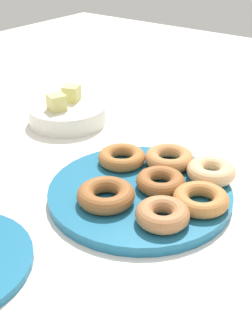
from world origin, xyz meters
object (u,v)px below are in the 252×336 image
donut_0 (160,181)px  melon_chunk_left (57,102)px  donut_1 (106,195)px  donut_plate (140,193)px  donut_6 (211,171)px  fruit_bowl (67,114)px  donut_5 (169,158)px  melon_chunk_right (71,93)px  donut_2 (201,199)px  donut_3 (122,157)px  donut_4 (162,214)px

donut_0 → melon_chunk_left: melon_chunk_left is taller
donut_1 → melon_chunk_left: size_ratio=2.64×
donut_plate → donut_6: (0.10, -0.08, 0.02)m
donut_1 → melon_chunk_left: 0.36m
fruit_bowl → melon_chunk_left: size_ratio=5.01×
donut_5 → melon_chunk_right: (0.09, 0.33, 0.03)m
melon_chunk_left → donut_5: bearing=-94.6°
fruit_bowl → donut_1: bearing=-126.9°
donut_2 → donut_3: same height
donut_5 → donut_0: bearing=-157.9°
donut_4 → fruit_bowl: bearing=61.8°
donut_6 → donut_2: bearing=-162.7°
donut_plate → melon_chunk_right: bearing=60.4°
donut_1 → fruit_bowl: bearing=53.1°
donut_2 → donut_6: size_ratio=1.05×
melon_chunk_right → fruit_bowl: bearing=-156.8°
donut_plate → donut_1: bearing=164.0°
melon_chunk_left → donut_4: bearing=-114.6°
fruit_bowl → melon_chunk_right: size_ratio=5.01×
donut_4 → donut_plate: bearing=55.0°
donut_2 → melon_chunk_right: size_ratio=2.52×
melon_chunk_right → donut_3: bearing=-118.4°
donut_0 → melon_chunk_left: 0.36m
donut_0 → donut_4: donut_4 is taller
donut_4 → donut_2: bearing=-19.1°
donut_plate → melon_chunk_right: 0.39m
melon_chunk_right → donut_2: bearing=-111.5°
donut_3 → fruit_bowl: size_ratio=0.49×
donut_5 → fruit_bowl: size_ratio=0.50×
donut_2 → donut_6: donut_6 is taller
donut_4 → donut_0: bearing=34.9°
donut_plate → donut_0: size_ratio=3.77×
donut_plate → donut_4: size_ratio=3.78×
donut_plate → donut_6: 0.13m
donut_plate → melon_chunk_right: size_ratio=8.80×
melon_chunk_right → donut_6: bearing=-101.9°
donut_1 → fruit_bowl: 0.38m
donut_0 → donut_1: bearing=152.9°
donut_4 → donut_5: size_ratio=0.92×
donut_2 → fruit_bowl: 0.45m
donut_5 → fruit_bowl: (0.06, 0.32, -0.01)m
donut_4 → donut_5: donut_4 is taller
donut_6 → melon_chunk_left: size_ratio=2.40×
donut_plate → donut_6: bearing=-38.6°
donut_plate → melon_chunk_left: melon_chunk_left is taller
donut_3 → fruit_bowl: 0.26m
melon_chunk_left → fruit_bowl: bearing=0.0°
donut_4 → donut_6: 0.16m
donut_1 → donut_3: 0.13m
donut_3 → donut_4: donut_4 is taller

